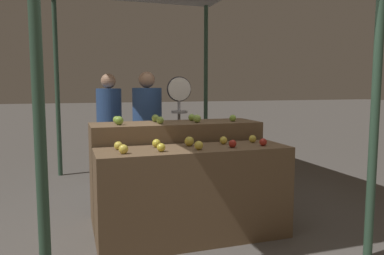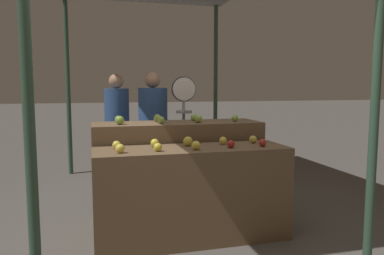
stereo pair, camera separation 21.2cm
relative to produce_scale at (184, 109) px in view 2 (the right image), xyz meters
name	(u,v)px [view 2 (the right image)]	position (x,y,z in m)	size (l,w,h in m)	color
ground_plane	(192,238)	(-0.24, -1.29, -1.12)	(60.00, 60.00, 0.00)	#59544F
display_counter_front	(192,194)	(-0.24, -1.29, -0.69)	(1.76, 0.55, 0.85)	brown
display_counter_back	(178,170)	(-0.24, -0.69, -0.61)	(1.76, 0.55, 1.03)	brown
apple_front_0	(120,148)	(-0.89, -1.40, -0.23)	(0.08, 0.08, 0.08)	yellow
apple_front_1	(158,147)	(-0.57, -1.40, -0.23)	(0.07, 0.07, 0.07)	gold
apple_front_2	(196,145)	(-0.23, -1.41, -0.23)	(0.08, 0.08, 0.08)	yellow
apple_front_3	(231,144)	(0.10, -1.39, -0.23)	(0.07, 0.07, 0.07)	#AD281E
apple_front_4	(263,143)	(0.41, -1.39, -0.23)	(0.07, 0.07, 0.07)	#B72D23
apple_front_5	(117,145)	(-0.90, -1.19, -0.23)	(0.07, 0.07, 0.07)	yellow
apple_front_6	(155,143)	(-0.56, -1.17, -0.23)	(0.08, 0.08, 0.08)	gold
apple_front_7	(188,141)	(-0.25, -1.18, -0.22)	(0.09, 0.09, 0.09)	gold
apple_front_8	(223,141)	(0.10, -1.18, -0.23)	(0.07, 0.07, 0.07)	yellow
apple_front_9	(253,139)	(0.41, -1.18, -0.23)	(0.07, 0.07, 0.07)	gold
apple_back_0	(120,120)	(-0.84, -0.79, -0.05)	(0.09, 0.09, 0.09)	#7AA338
apple_back_1	(161,120)	(-0.43, -0.80, -0.05)	(0.08, 0.08, 0.08)	#8EB247
apple_back_2	(198,119)	(-0.04, -0.79, -0.05)	(0.08, 0.08, 0.08)	#8EB247
apple_back_3	(235,118)	(0.37, -0.79, -0.06)	(0.07, 0.07, 0.07)	#84AD3D
apple_back_4	(118,119)	(-0.84, -0.58, -0.05)	(0.07, 0.07, 0.07)	#84AD3D
apple_back_5	(157,118)	(-0.43, -0.58, -0.05)	(0.08, 0.08, 0.08)	#8EB247
apple_back_6	(194,117)	(-0.03, -0.59, -0.05)	(0.08, 0.08, 0.08)	#84AD3D
produce_scale	(184,109)	(0.00, 0.00, 0.00)	(0.31, 0.20, 1.53)	#99999E
person_vendor_at_scale	(153,124)	(-0.33, 0.35, -0.21)	(0.49, 0.49, 1.60)	#2D2D38
person_customer_left	(117,121)	(-0.76, 0.93, -0.21)	(0.42, 0.42, 1.58)	#2D2D38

